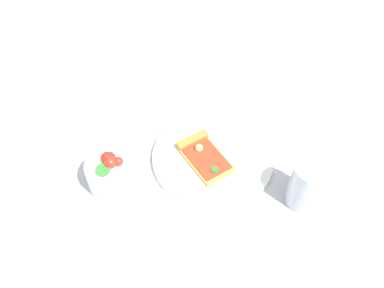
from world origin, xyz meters
TOP-DOWN VIEW (x-y plane):
  - ground_plane at (0.00, 0.00)m, footprint 2.40×2.40m
  - plate at (-0.02, 0.01)m, footprint 0.27×0.27m
  - pizza_slice_main at (-0.01, -0.02)m, footprint 0.14×0.14m
  - salad_bowl at (0.07, -0.20)m, footprint 0.11×0.11m
  - soda_glass at (0.07, 0.20)m, footprint 0.07×0.07m
  - paper_napkin at (-0.24, -0.18)m, footprint 0.16×0.15m

SIDE VIEW (x-z plane):
  - ground_plane at x=0.00m, z-range 0.00..0.00m
  - paper_napkin at x=-0.24m, z-range 0.00..0.00m
  - plate at x=-0.02m, z-range 0.00..0.01m
  - pizza_slice_main at x=-0.01m, z-range 0.01..0.03m
  - salad_bowl at x=0.07m, z-range 0.00..0.08m
  - soda_glass at x=0.07m, z-range 0.00..0.11m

